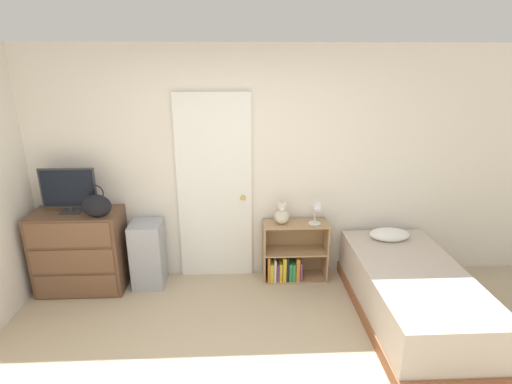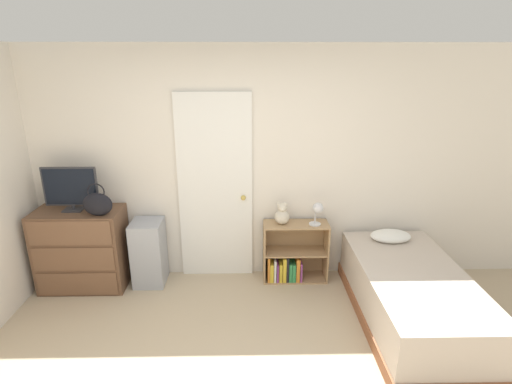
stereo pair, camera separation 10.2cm
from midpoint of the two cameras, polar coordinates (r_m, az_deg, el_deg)
wall_back at (r=4.36m, az=-3.98°, el=3.59°), size 10.00×0.06×2.55m
door_closed at (r=4.38m, az=-6.58°, el=0.38°), size 0.81×0.09×2.08m
dresser at (r=4.72m, az=-24.34°, el=-7.70°), size 0.90×0.48×0.89m
tv at (r=4.51m, az=-25.81°, el=0.31°), size 0.56×0.16×0.47m
handbag at (r=4.28m, az=-22.47°, el=-1.78°), size 0.30×0.11×0.34m
storage_bin at (r=4.59m, az=-15.76°, el=-8.49°), size 0.33×0.36×0.73m
bookshelf at (r=4.58m, az=4.22°, el=-9.37°), size 0.71×0.28×0.68m
teddy_bear at (r=4.35m, az=3.03°, el=-3.23°), size 0.16×0.16×0.25m
desk_lamp at (r=4.34m, az=8.08°, el=-2.47°), size 0.15×0.14×0.26m
bed at (r=4.18m, az=20.63°, el=-13.41°), size 0.96×1.88×0.64m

